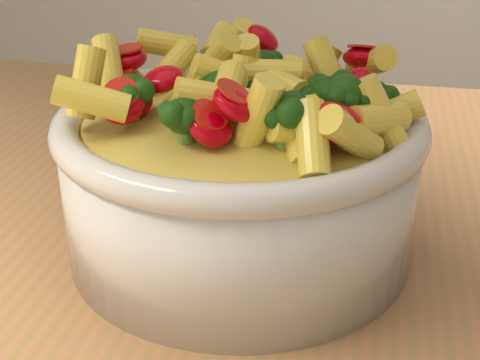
# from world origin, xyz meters

# --- Properties ---
(table) EXTENTS (1.20, 0.80, 0.90)m
(table) POSITION_xyz_m (0.00, 0.00, 0.80)
(table) COLOR #AF714B
(table) RESTS_ON ground
(serving_bowl) EXTENTS (0.25, 0.25, 0.11)m
(serving_bowl) POSITION_xyz_m (0.09, -0.01, 0.95)
(serving_bowl) COLOR silver
(serving_bowl) RESTS_ON table
(pasta_salad) EXTENTS (0.20, 0.20, 0.04)m
(pasta_salad) POSITION_xyz_m (0.09, -0.01, 1.02)
(pasta_salad) COLOR #F5D54D
(pasta_salad) RESTS_ON serving_bowl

